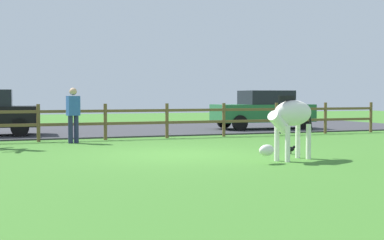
{
  "coord_description": "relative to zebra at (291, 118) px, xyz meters",
  "views": [
    {
      "loc": [
        -4.52,
        -12.57,
        1.42
      ],
      "look_at": [
        0.7,
        0.95,
        0.78
      ],
      "focal_mm": 52.49,
      "sensor_mm": 36.0,
      "label": 1
    }
  ],
  "objects": [
    {
      "name": "crow_on_grass",
      "position": [
        0.7,
        1.12,
        -0.8
      ],
      "size": [
        0.21,
        0.1,
        0.2
      ],
      "color": "black",
      "rests_on": "ground_plane"
    },
    {
      "name": "zebra",
      "position": [
        0.0,
        0.0,
        0.0
      ],
      "size": [
        1.81,
        1.05,
        1.41
      ],
      "color": "white",
      "rests_on": "ground_plane"
    },
    {
      "name": "paddock_fence",
      "position": [
        -2.56,
        6.99,
        -0.26
      ],
      "size": [
        20.74,
        0.11,
        1.15
      ],
      "color": "brown",
      "rests_on": "ground_plane"
    },
    {
      "name": "visitor_near_fence",
      "position": [
        -3.71,
        6.12,
        -0.02
      ],
      "size": [
        0.4,
        0.3,
        1.64
      ],
      "color": "#232847",
      "rests_on": "ground_plane"
    },
    {
      "name": "parked_car_green",
      "position": [
        4.55,
        9.67,
        -0.08
      ],
      "size": [
        4.09,
        2.07,
        1.56
      ],
      "color": "#236B38",
      "rests_on": "parking_asphalt"
    },
    {
      "name": "ground_plane",
      "position": [
        -1.87,
        1.99,
        -0.93
      ],
      "size": [
        60.0,
        60.0,
        0.0
      ],
      "primitive_type": "plane",
      "color": "#3D7528"
    },
    {
      "name": "parking_asphalt",
      "position": [
        -1.87,
        11.29,
        -0.9
      ],
      "size": [
        28.0,
        7.4,
        0.05
      ],
      "primitive_type": "cube",
      "color": "#38383D",
      "rests_on": "ground_plane"
    }
  ]
}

